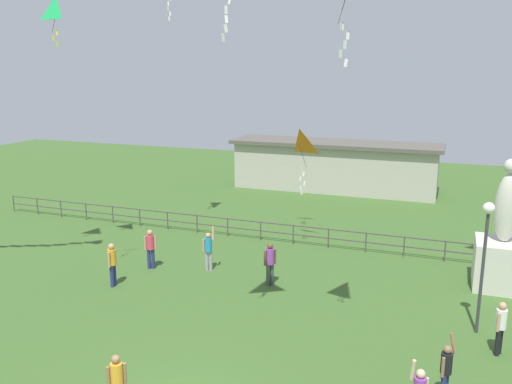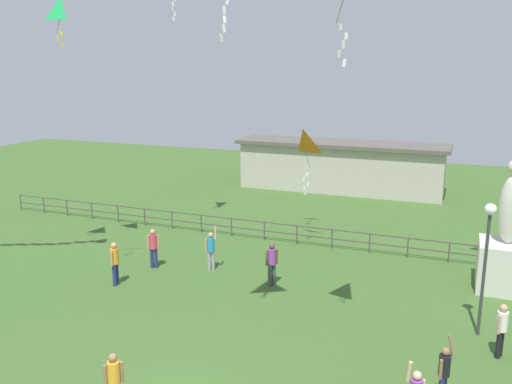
% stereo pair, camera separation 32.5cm
% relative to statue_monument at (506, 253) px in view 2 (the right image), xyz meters
% --- Properties ---
extents(statue_monument, '(1.94, 1.94, 5.01)m').
position_rel_statue_monument_xyz_m(statue_monument, '(0.00, 0.00, 0.00)').
color(statue_monument, beige).
rests_on(statue_monument, ground_plane).
extents(lamppost, '(0.36, 0.36, 4.29)m').
position_rel_statue_monument_xyz_m(lamppost, '(-0.91, -4.17, 1.68)').
color(lamppost, '#38383D').
rests_on(lamppost, ground_plane).
extents(person_0, '(0.32, 0.52, 1.73)m').
position_rel_statue_monument_xyz_m(person_0, '(-13.97, -5.04, -0.46)').
color(person_0, navy).
rests_on(person_0, ground_plane).
extents(person_1, '(0.39, 0.41, 1.73)m').
position_rel_statue_monument_xyz_m(person_1, '(-8.32, -2.86, -0.46)').
color(person_1, '#3F4C47').
rests_on(person_1, ground_plane).
extents(person_2, '(0.52, 0.30, 1.92)m').
position_rel_statue_monument_xyz_m(person_2, '(-11.21, -2.27, -0.49)').
color(person_2, '#99999E').
rests_on(person_2, ground_plane).
extents(person_3, '(0.38, 0.45, 1.80)m').
position_rel_statue_monument_xyz_m(person_3, '(-1.80, -8.31, -0.55)').
color(person_3, navy).
rests_on(person_3, ground_plane).
extents(person_5, '(0.36, 0.36, 1.58)m').
position_rel_statue_monument_xyz_m(person_5, '(-9.23, -11.63, -0.54)').
color(person_5, '#99999E').
rests_on(person_5, ground_plane).
extents(person_6, '(0.48, 0.31, 1.69)m').
position_rel_statue_monument_xyz_m(person_6, '(-13.58, -2.91, -0.48)').
color(person_6, navy).
rests_on(person_6, ground_plane).
extents(person_7, '(0.31, 0.46, 1.65)m').
position_rel_statue_monument_xyz_m(person_7, '(-0.36, -5.39, -0.50)').
color(person_7, black).
rests_on(person_7, ground_plane).
extents(kite_1, '(0.89, 0.58, 1.94)m').
position_rel_statue_monument_xyz_m(kite_1, '(-17.20, -3.14, 9.01)').
color(kite_1, '#1EB759').
extents(kite_6, '(1.06, 1.17, 2.99)m').
position_rel_statue_monument_xyz_m(kite_6, '(-8.48, 1.56, 3.38)').
color(kite_6, orange).
extents(waterfront_railing, '(36.05, 0.06, 0.95)m').
position_rel_statue_monument_xyz_m(waterfront_railing, '(-8.17, 2.24, -0.82)').
color(waterfront_railing, '#4C4742').
rests_on(waterfront_railing, ground_plane).
extents(pavilion_building, '(14.06, 3.63, 3.34)m').
position_rel_statue_monument_xyz_m(pavilion_building, '(-9.54, 14.24, 0.25)').
color(pavilion_building, '#B7B2A3').
rests_on(pavilion_building, ground_plane).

